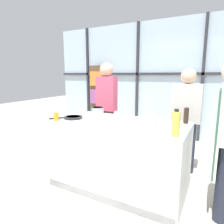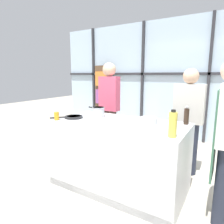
# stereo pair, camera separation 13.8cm
# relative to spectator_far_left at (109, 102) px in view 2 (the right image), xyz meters

# --- Properties ---
(ground_plane) EXTENTS (18.00, 18.00, 0.00)m
(ground_plane) POSITION_rel_spectator_far_left_xyz_m (0.70, -0.89, -1.02)
(ground_plane) COLOR #BCB29E
(back_window_wall) EXTENTS (6.40, 0.10, 2.80)m
(back_window_wall) POSITION_rel_spectator_far_left_xyz_m (0.70, 1.75, 0.38)
(back_window_wall) COLOR silver
(back_window_wall) RESTS_ON ground_plane
(bookshelf) EXTENTS (0.45, 0.19, 1.76)m
(bookshelf) POSITION_rel_spectator_far_left_xyz_m (-1.18, 1.56, -0.14)
(bookshelf) COLOR brown
(bookshelf) RESTS_ON ground_plane
(demo_island) EXTENTS (1.74, 0.88, 0.91)m
(demo_island) POSITION_rel_spectator_far_left_xyz_m (0.70, -0.89, -0.57)
(demo_island) COLOR silver
(demo_island) RESTS_ON ground_plane
(spectator_far_left) EXTENTS (0.37, 0.24, 1.73)m
(spectator_far_left) POSITION_rel_spectator_far_left_xyz_m (0.00, 0.00, 0.00)
(spectator_far_left) COLOR #47382D
(spectator_far_left) RESTS_ON ground_plane
(spectator_center_left) EXTENTS (0.43, 0.23, 1.61)m
(spectator_center_left) POSITION_rel_spectator_far_left_xyz_m (1.40, 0.00, -0.11)
(spectator_center_left) COLOR #232838
(spectator_center_left) RESTS_ON ground_plane
(frying_pan) EXTENTS (0.35, 0.38, 0.03)m
(frying_pan) POSITION_rel_spectator_far_left_xyz_m (0.04, -1.03, -0.09)
(frying_pan) COLOR #232326
(frying_pan) RESTS_ON demo_island
(saucepan) EXTENTS (0.32, 0.18, 0.14)m
(saucepan) POSITION_rel_spectator_far_left_xyz_m (0.29, -0.77, -0.03)
(saucepan) COLOR silver
(saucepan) RESTS_ON demo_island
(white_plate) EXTENTS (0.23, 0.23, 0.01)m
(white_plate) POSITION_rel_spectator_far_left_xyz_m (1.14, -0.95, -0.10)
(white_plate) COLOR white
(white_plate) RESTS_ON demo_island
(mixing_bowl) EXTENTS (0.23, 0.23, 0.07)m
(mixing_bowl) POSITION_rel_spectator_far_left_xyz_m (1.05, -0.74, -0.07)
(mixing_bowl) COLOR silver
(mixing_bowl) RESTS_ON demo_island
(oil_bottle) EXTENTS (0.08, 0.08, 0.28)m
(oil_bottle) POSITION_rel_spectator_far_left_xyz_m (1.47, -1.18, 0.02)
(oil_bottle) COLOR #E0CC4C
(oil_bottle) RESTS_ON demo_island
(pepper_grinder) EXTENTS (0.06, 0.06, 0.23)m
(pepper_grinder) POSITION_rel_spectator_far_left_xyz_m (1.48, -0.57, -0.00)
(pepper_grinder) COLOR #332319
(pepper_grinder) RESTS_ON demo_island
(juice_glass_near) EXTENTS (0.06, 0.06, 0.11)m
(juice_glass_near) POSITION_rel_spectator_far_left_xyz_m (-0.07, -1.23, -0.05)
(juice_glass_near) COLOR orange
(juice_glass_near) RESTS_ON demo_island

